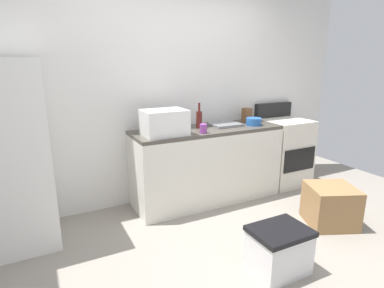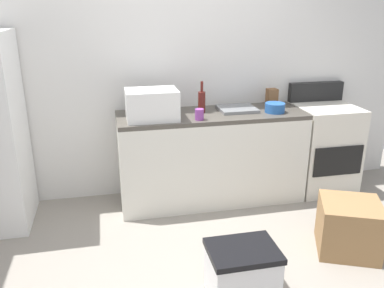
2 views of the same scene
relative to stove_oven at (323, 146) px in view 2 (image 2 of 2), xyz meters
The scene contains 12 objects.
ground_plane 1.99m from the stove_oven, 141.59° to the right, with size 6.00×6.00×0.00m, color gray.
wall_back 1.77m from the stove_oven, 167.22° to the left, with size 5.00×0.10×2.60m, color silver.
kitchen_counter 1.22m from the stove_oven, behind, with size 1.80×0.60×0.90m.
stove_oven is the anchor object (origin of this frame).
microwave 1.89m from the stove_oven, behind, with size 0.46×0.34×0.27m, color white.
sink_basin 1.05m from the stove_oven, behind, with size 0.36×0.32×0.03m, color slate.
wine_bottle 1.42m from the stove_oven, behind, with size 0.07×0.07×0.30m.
coffee_mug 1.49m from the stove_oven, behind, with size 0.08×0.08×0.10m, color purple.
knife_block 0.77m from the stove_oven, 167.42° to the left, with size 0.10×0.10×0.18m, color brown.
mixing_bowl 0.79m from the stove_oven, behind, with size 0.19×0.19×0.09m, color #2659A5.
cardboard_box_large 1.22m from the stove_oven, 108.45° to the right, with size 0.46×0.44×0.42m, color olive.
storage_bin 2.05m from the stove_oven, 133.24° to the right, with size 0.46×0.36×0.38m.
Camera 2 is at (-0.68, -2.41, 1.90)m, focal length 37.76 mm.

